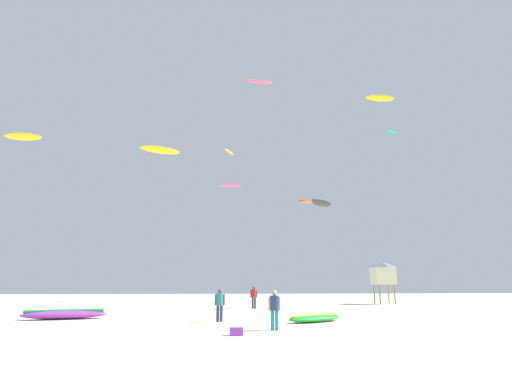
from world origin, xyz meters
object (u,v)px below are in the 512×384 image
object	(u,v)px
kite_aloft_3	(391,133)
kite_aloft_5	(259,82)
lifeguard_tower	(383,273)
kite_aloft_6	(160,150)
person_midground	(254,295)
kite_aloft_7	(380,98)
kite_grounded_mid	(64,315)
kite_aloft_1	(322,203)
kite_aloft_2	(23,137)
cooler_box	(236,331)
person_left	(220,302)
kite_grounded_near	(315,318)
kite_aloft_0	(229,152)
kite_aloft_8	(311,202)
kite_aloft_4	(231,185)
person_foreground	(275,307)

from	to	relation	value
kite_aloft_3	kite_aloft_5	size ratio (longest dim) A/B	0.85
lifeguard_tower	kite_aloft_6	size ratio (longest dim) A/B	1.14
person_midground	kite_aloft_6	size ratio (longest dim) A/B	0.49
person_midground	kite_aloft_3	distance (m)	27.56
kite_aloft_3	kite_aloft_7	distance (m)	5.93
kite_grounded_mid	kite_aloft_1	distance (m)	21.90
kite_aloft_1	kite_aloft_2	size ratio (longest dim) A/B	0.92
cooler_box	kite_aloft_2	bearing A→B (deg)	137.57
person_left	person_midground	bearing A→B (deg)	170.95
kite_grounded_near	kite_grounded_mid	world-z (taller)	kite_grounded_mid
kite_aloft_2	kite_grounded_near	bearing A→B (deg)	-27.27
kite_aloft_2	person_midground	bearing A→B (deg)	-1.78
kite_aloft_0	kite_aloft_2	size ratio (longest dim) A/B	0.86
kite_aloft_0	kite_aloft_1	xyz separation A→B (m)	(8.33, -15.59, -9.87)
kite_aloft_2	kite_aloft_3	xyz separation A→B (m)	(38.09, 9.24, 5.14)
kite_aloft_8	kite_grounded_near	bearing A→B (deg)	-102.34
kite_aloft_5	kite_aloft_7	distance (m)	22.09
kite_aloft_4	kite_aloft_1	bearing A→B (deg)	-67.81
person_midground	kite_aloft_2	distance (m)	24.77
kite_aloft_0	kite_aloft_6	size ratio (longest dim) A/B	0.76
kite_aloft_6	kite_aloft_8	distance (m)	17.67
person_midground	kite_aloft_6	distance (m)	14.95
person_midground	kite_aloft_0	xyz separation A→B (m)	(-2.22, 15.85, 17.90)
kite_aloft_1	person_midground	bearing A→B (deg)	-177.56
kite_grounded_near	kite_aloft_5	xyz separation A→B (m)	(-2.24, 10.16, 19.78)
cooler_box	kite_aloft_1	xyz separation A→B (m)	(7.97, 16.75, 8.92)
kite_grounded_mid	cooler_box	bearing A→B (deg)	-38.28
kite_aloft_7	kite_aloft_8	world-z (taller)	kite_aloft_7
kite_aloft_1	cooler_box	bearing A→B (deg)	-115.45
cooler_box	kite_aloft_3	xyz separation A→B (m)	(19.35, 26.37, 19.77)
kite_grounded_near	kite_aloft_5	distance (m)	22.35
person_midground	kite_aloft_0	world-z (taller)	kite_aloft_0
kite_grounded_near	person_midground	bearing A→B (deg)	102.96
person_left	lifeguard_tower	distance (m)	23.20
lifeguard_tower	kite_aloft_4	world-z (taller)	kite_aloft_4
kite_aloft_1	kite_aloft_8	xyz separation A→B (m)	(0.78, 7.96, 1.70)
kite_aloft_7	kite_aloft_3	bearing A→B (deg)	-84.54
kite_aloft_0	person_left	bearing A→B (deg)	-90.96
kite_aloft_3	kite_aloft_8	size ratio (longest dim) A/B	0.76
person_left	lifeguard_tower	bearing A→B (deg)	140.48
person_left	cooler_box	bearing A→B (deg)	12.84
person_foreground	cooler_box	bearing A→B (deg)	134.58
lifeguard_tower	kite_aloft_3	distance (m)	17.79
person_midground	kite_aloft_1	bearing A→B (deg)	-94.40
person_midground	kite_aloft_0	distance (m)	24.01
kite_grounded_mid	kite_aloft_4	distance (m)	33.76
person_foreground	person_midground	bearing A→B (deg)	2.32
person_foreground	kite_aloft_3	xyz separation A→B (m)	(17.55, 24.75, 18.88)
kite_aloft_4	kite_aloft_5	bearing A→B (deg)	-83.82
kite_aloft_2	kite_aloft_5	xyz separation A→B (m)	(20.98, -1.81, 5.21)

